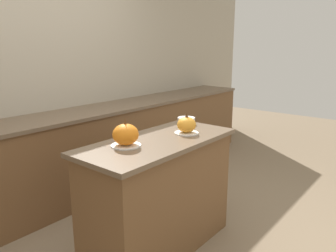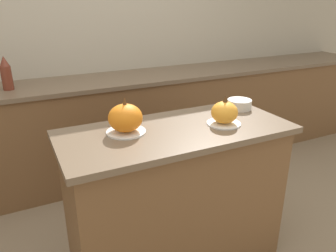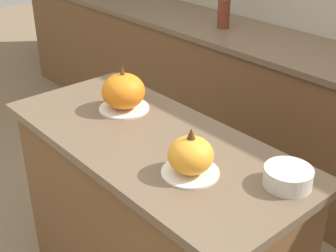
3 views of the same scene
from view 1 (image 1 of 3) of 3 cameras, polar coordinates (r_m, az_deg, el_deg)
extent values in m
plane|color=#847056|center=(2.82, -1.46, -20.25)|extent=(12.00, 12.00, 0.00)
cube|color=#B2A893|center=(3.61, -21.38, 7.59)|extent=(8.00, 0.06, 2.50)
cube|color=brown|center=(2.61, -1.52, -12.31)|extent=(1.23, 0.52, 0.87)
cube|color=brown|center=(2.44, -1.59, -2.74)|extent=(1.29, 0.58, 0.03)
cube|color=brown|center=(3.50, -17.54, -5.86)|extent=(6.00, 0.56, 0.88)
cube|color=brown|center=(3.38, -18.09, 1.51)|extent=(6.00, 0.60, 0.03)
cylinder|color=white|center=(2.30, -7.33, -3.35)|extent=(0.21, 0.21, 0.01)
ellipsoid|color=orange|center=(2.28, -7.39, -1.47)|extent=(0.18, 0.18, 0.15)
cone|color=brown|center=(2.25, -7.47, 0.80)|extent=(0.02, 0.02, 0.05)
cylinder|color=white|center=(2.61, 3.24, -1.19)|extent=(0.19, 0.19, 0.01)
ellipsoid|color=orange|center=(2.59, 3.26, 0.22)|extent=(0.15, 0.15, 0.12)
cone|color=#4C2D14|center=(2.58, 3.28, 1.91)|extent=(0.03, 0.03, 0.04)
cylinder|color=beige|center=(2.91, 3.20, 0.91)|extent=(0.16, 0.16, 0.06)
camera|label=2|loc=(0.99, 36.72, 10.52)|focal=35.00mm
camera|label=3|loc=(3.03, 29.44, 15.52)|focal=50.00mm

